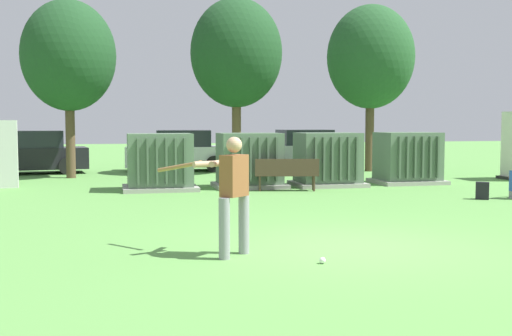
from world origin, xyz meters
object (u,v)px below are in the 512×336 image
(transformer_west, at_px, (160,163))
(backpack, at_px, (482,191))
(transformer_mid_east, at_px, (328,160))
(transformer_east, at_px, (408,159))
(park_bench, at_px, (287,172))
(parked_car_leftmost, at_px, (30,154))
(sports_ball, at_px, (322,260))
(parked_car_left_of_center, at_px, (181,152))
(parked_car_right_of_center, at_px, (302,150))
(batter, at_px, (231,189))
(transformer_mid_west, at_px, (249,161))

(transformer_west, relative_size, backpack, 4.77)
(transformer_mid_east, distance_m, transformer_east, 2.75)
(park_bench, bearing_deg, backpack, -34.33)
(parked_car_leftmost, bearing_deg, transformer_west, -57.57)
(sports_ball, bearing_deg, parked_car_left_of_center, 90.44)
(transformer_east, height_order, parked_car_left_of_center, same)
(parked_car_leftmost, xyz_separation_m, parked_car_left_of_center, (5.70, 0.15, 0.00))
(parked_car_leftmost, height_order, parked_car_right_of_center, same)
(transformer_west, distance_m, transformer_mid_east, 5.07)
(transformer_mid_east, bearing_deg, sports_ball, -109.62)
(backpack, bearing_deg, batter, -144.84)
(transformer_west, distance_m, sports_ball, 10.16)
(transformer_mid_west, height_order, backpack, transformer_mid_west)
(parked_car_leftmost, bearing_deg, parked_car_left_of_center, 1.51)
(transformer_west, xyz_separation_m, parked_car_left_of_center, (1.36, 6.98, -0.04))
(transformer_mid_west, bearing_deg, sports_ball, -96.56)
(transformer_east, xyz_separation_m, parked_car_left_of_center, (-6.46, 6.73, -0.04))
(transformer_mid_east, bearing_deg, transformer_east, 4.34)
(sports_ball, relative_size, parked_car_right_of_center, 0.02)
(backpack, height_order, parked_car_right_of_center, parked_car_right_of_center)
(park_bench, bearing_deg, sports_ball, -102.53)
(transformer_east, height_order, batter, batter)
(transformer_west, relative_size, transformer_east, 1.00)
(park_bench, relative_size, parked_car_left_of_center, 0.42)
(sports_ball, xyz_separation_m, parked_car_left_of_center, (-0.13, 16.99, 0.71))
(transformer_mid_west, xyz_separation_m, backpack, (5.12, -4.16, -0.57))
(park_bench, bearing_deg, parked_car_left_of_center, 104.77)
(park_bench, xyz_separation_m, batter, (-3.12, -8.17, 0.44))
(transformer_mid_west, distance_m, transformer_east, 5.16)
(transformer_mid_west, bearing_deg, parked_car_right_of_center, 61.96)
(transformer_mid_west, relative_size, transformer_east, 1.00)
(backpack, bearing_deg, transformer_mid_east, 123.81)
(transformer_mid_east, bearing_deg, parked_car_left_of_center, 118.17)
(transformer_east, height_order, park_bench, transformer_east)
(batter, distance_m, parked_car_right_of_center, 17.67)
(transformer_west, bearing_deg, parked_car_leftmost, 122.43)
(batter, distance_m, parked_car_leftmost, 16.73)
(transformer_east, xyz_separation_m, parked_car_right_of_center, (-1.33, 7.09, -0.04))
(park_bench, xyz_separation_m, parked_car_leftmost, (-7.81, 7.89, 0.22))
(sports_ball, distance_m, parked_car_leftmost, 17.84)
(backpack, relative_size, parked_car_left_of_center, 0.10)
(parked_car_left_of_center, bearing_deg, sports_ball, -89.56)
(transformer_mid_west, relative_size, transformer_mid_east, 1.00)
(transformer_mid_east, distance_m, parked_car_left_of_center, 7.87)
(sports_ball, height_order, backpack, backpack)
(transformer_mid_east, distance_m, batter, 10.40)
(batter, xyz_separation_m, parked_car_left_of_center, (1.00, 16.21, -0.22))
(transformer_east, bearing_deg, backpack, -90.49)
(park_bench, height_order, batter, batter)
(transformer_west, bearing_deg, transformer_east, 1.80)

